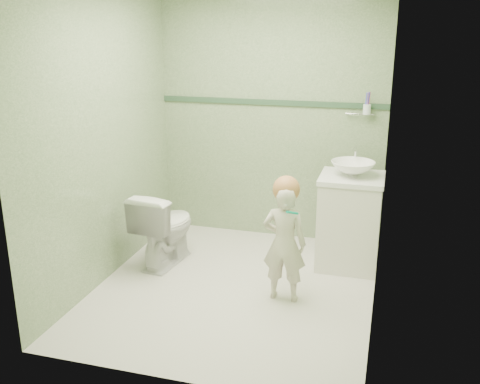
% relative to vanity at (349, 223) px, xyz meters
% --- Properties ---
extents(ground, '(2.50, 2.50, 0.00)m').
position_rel_vanity_xyz_m(ground, '(-0.84, -0.70, -0.40)').
color(ground, silver).
rests_on(ground, ground).
extents(room_shell, '(2.50, 2.54, 2.40)m').
position_rel_vanity_xyz_m(room_shell, '(-0.84, -0.70, 0.80)').
color(room_shell, gray).
rests_on(room_shell, ground).
extents(trim_stripe, '(2.20, 0.02, 0.05)m').
position_rel_vanity_xyz_m(trim_stripe, '(-0.84, 0.54, 0.95)').
color(trim_stripe, '#2E4C35').
rests_on(trim_stripe, room_shell).
extents(vanity, '(0.52, 0.50, 0.80)m').
position_rel_vanity_xyz_m(vanity, '(0.00, 0.00, 0.00)').
color(vanity, white).
rests_on(vanity, ground).
extents(counter, '(0.54, 0.52, 0.04)m').
position_rel_vanity_xyz_m(counter, '(0.00, 0.00, 0.41)').
color(counter, white).
rests_on(counter, vanity).
extents(basin, '(0.37, 0.37, 0.13)m').
position_rel_vanity_xyz_m(basin, '(0.00, 0.00, 0.49)').
color(basin, white).
rests_on(basin, counter).
extents(faucet, '(0.03, 0.13, 0.18)m').
position_rel_vanity_xyz_m(faucet, '(0.00, 0.19, 0.57)').
color(faucet, silver).
rests_on(faucet, counter).
extents(cup_holder, '(0.26, 0.07, 0.21)m').
position_rel_vanity_xyz_m(cup_holder, '(0.05, 0.48, 0.93)').
color(cup_holder, silver).
rests_on(cup_holder, room_shell).
extents(toilet, '(0.46, 0.71, 0.68)m').
position_rel_vanity_xyz_m(toilet, '(-1.58, -0.39, -0.06)').
color(toilet, white).
rests_on(toilet, ground).
extents(toddler, '(0.34, 0.23, 0.93)m').
position_rel_vanity_xyz_m(toddler, '(-0.43, -0.76, 0.06)').
color(toddler, beige).
rests_on(toddler, ground).
extents(hair_cap, '(0.21, 0.21, 0.21)m').
position_rel_vanity_xyz_m(hair_cap, '(-0.43, -0.73, 0.49)').
color(hair_cap, '#B67744').
rests_on(hair_cap, toddler).
extents(teal_toothbrush, '(0.11, 0.13, 0.08)m').
position_rel_vanity_xyz_m(teal_toothbrush, '(-0.36, -0.88, 0.37)').
color(teal_toothbrush, '#009C82').
rests_on(teal_toothbrush, toddler).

